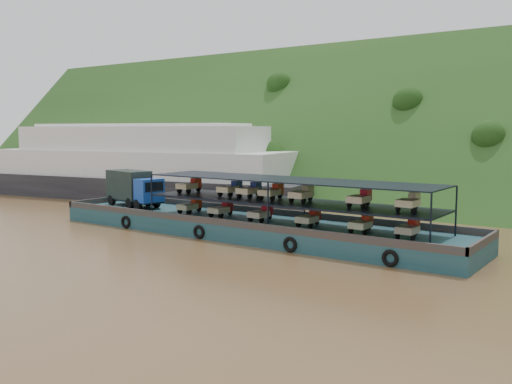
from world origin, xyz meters
The scene contains 4 objects.
ground centered at (0.00, 0.00, 0.00)m, with size 160.00×160.00×0.00m, color brown.
hillside centered at (0.00, 36.00, 0.00)m, with size 140.00×28.00×28.00m, color #1B3A15.
cargo_barge centered at (-2.50, 1.47, 1.11)m, with size 35.00×7.18×4.54m.
passenger_ferry centered at (-26.99, 14.05, 3.83)m, with size 44.92×18.15×8.85m.
Camera 1 is at (24.17, -33.69, 8.13)m, focal length 40.00 mm.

